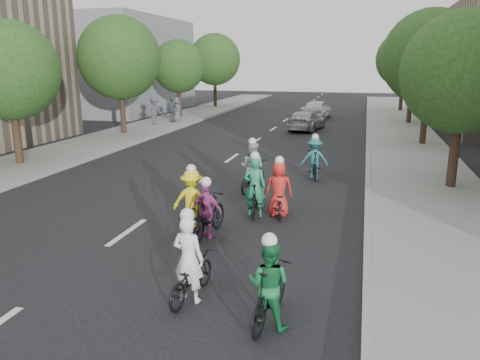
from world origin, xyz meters
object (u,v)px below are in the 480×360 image
at_px(cyclist_3, 208,214).
at_px(spectator_1, 172,110).
at_px(spectator_0, 155,111).
at_px(cyclist_6, 253,173).
at_px(cyclist_7, 314,161).
at_px(follow_car_trail, 317,109).
at_px(cyclist_1, 269,289).
at_px(spectator_2, 177,109).
at_px(cyclist_2, 193,205).
at_px(cyclist_5, 255,194).
at_px(cyclist_4, 279,195).
at_px(follow_car_lead, 306,121).
at_px(cyclist_0, 190,270).

xyz_separation_m(cyclist_3, spectator_1, (-9.51, 20.23, 0.39)).
distance_m(cyclist_3, spectator_0, 21.07).
distance_m(cyclist_6, cyclist_7, 2.98).
xyz_separation_m(follow_car_trail, spectator_1, (-9.56, -5.93, 0.27)).
bearing_deg(spectator_1, cyclist_1, -130.25).
relative_size(cyclist_3, spectator_2, 1.14).
height_order(cyclist_2, cyclist_5, cyclist_5).
distance_m(cyclist_4, spectator_0, 19.95).
height_order(cyclist_1, follow_car_trail, cyclist_1).
xyz_separation_m(follow_car_lead, spectator_0, (-10.04, -1.28, 0.49)).
relative_size(cyclist_1, spectator_1, 1.06).
bearing_deg(cyclist_1, follow_car_trail, -78.80).
height_order(follow_car_lead, spectator_2, spectator_2).
distance_m(cyclist_5, cyclist_6, 2.58).
bearing_deg(spectator_2, cyclist_1, -149.01).
distance_m(cyclist_2, follow_car_trail, 25.72).
bearing_deg(cyclist_4, cyclist_5, 8.07).
bearing_deg(follow_car_trail, cyclist_1, 99.78).
relative_size(cyclist_0, spectator_1, 1.05).
relative_size(cyclist_2, spectator_0, 0.93).
height_order(cyclist_2, spectator_0, spectator_0).
height_order(cyclist_4, cyclist_7, cyclist_4).
bearing_deg(cyclist_2, cyclist_6, -104.56).
distance_m(cyclist_7, spectator_2, 18.03).
bearing_deg(cyclist_1, cyclist_7, -81.11).
relative_size(cyclist_3, follow_car_lead, 0.46).
bearing_deg(cyclist_5, cyclist_1, 98.04).
bearing_deg(cyclist_7, spectator_2, -61.86).
distance_m(cyclist_6, spectator_2, 18.93).
bearing_deg(spectator_0, cyclist_4, -122.15).
distance_m(cyclist_4, cyclist_5, 0.69).
bearing_deg(cyclist_3, follow_car_lead, -81.85).
relative_size(cyclist_1, cyclist_6, 0.89).
height_order(cyclist_0, cyclist_6, cyclist_6).
height_order(cyclist_0, cyclist_4, cyclist_0).
relative_size(follow_car_lead, spectator_0, 2.21).
bearing_deg(spectator_1, follow_car_lead, -69.18).
bearing_deg(cyclist_0, spectator_2, -59.88).
bearing_deg(cyclist_6, cyclist_1, 114.02).
distance_m(cyclist_4, cyclist_7, 4.65).
relative_size(follow_car_trail, spectator_1, 2.52).
xyz_separation_m(cyclist_1, cyclist_7, (-0.36, 10.39, 0.04)).
relative_size(spectator_0, spectator_1, 1.11).
bearing_deg(cyclist_1, cyclist_2, -47.79).
bearing_deg(spectator_1, cyclist_4, -125.42).
distance_m(spectator_0, spectator_2, 2.40).
bearing_deg(cyclist_3, cyclist_7, -97.61).
relative_size(follow_car_trail, spectator_0, 2.27).
relative_size(cyclist_0, cyclist_3, 0.93).
bearing_deg(cyclist_4, follow_car_lead, -96.05).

